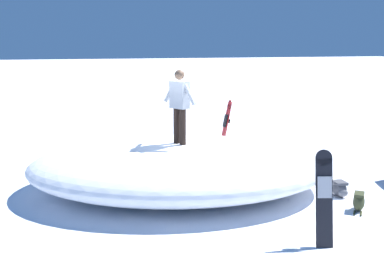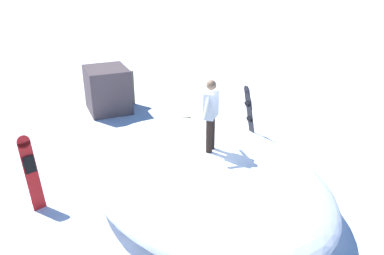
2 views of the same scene
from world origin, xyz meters
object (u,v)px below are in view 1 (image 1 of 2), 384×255
Objects in this scene: backpack_near at (359,201)px; snowboard_primary_upright at (226,127)px; backpack_far at (340,189)px; snowboard_secondary_upright at (324,197)px; snowboarder_standing at (180,102)px.

snowboard_primary_upright is at bearing -86.50° from backpack_near.
snowboard_primary_upright reaches higher than backpack_far.
snowboard_secondary_upright is 3.10× the size of backpack_near.
snowboarder_standing is 3.20× the size of backpack_near.
snowboard_primary_upright reaches higher than backpack_near.
snowboarder_standing reaches higher than snowboard_primary_upright.
snowboarder_standing is 3.98m from backpack_far.
snowboarder_standing is at bearing -26.64° from backpack_far.
backpack_near is at bearing 74.61° from backpack_far.
backpack_near reaches higher than backpack_far.
snowboard_secondary_upright is 2.78× the size of backpack_far.
backpack_near is at bearing -148.85° from snowboard_secondary_upright.
backpack_far is (-3.14, 1.57, -1.87)m from snowboarder_standing.
backpack_near is (-2.90, 2.43, -1.85)m from snowboarder_standing.
snowboarder_standing is 2.86× the size of backpack_far.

